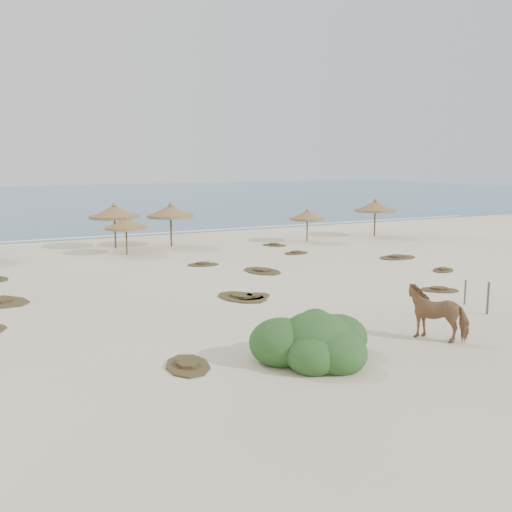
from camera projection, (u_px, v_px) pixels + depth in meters
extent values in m
plane|color=#EFE4C4|center=(311.00, 312.00, 22.05)|extent=(160.00, 160.00, 0.00)
cube|color=#265872|center=(52.00, 198.00, 88.10)|extent=(200.00, 100.00, 0.01)
cube|color=white|center=(135.00, 235.00, 44.95)|extent=(70.00, 0.60, 0.01)
cylinder|color=brown|center=(115.00, 231.00, 37.77)|extent=(0.13, 0.13, 2.30)
cylinder|color=olive|center=(115.00, 217.00, 37.61)|extent=(4.31, 4.31, 0.20)
cone|color=olive|center=(114.00, 211.00, 37.55)|extent=(4.17, 4.17, 0.82)
cone|color=olive|center=(114.00, 204.00, 37.47)|extent=(0.39, 0.39, 0.24)
cylinder|color=brown|center=(127.00, 240.00, 35.28)|extent=(0.10, 0.10, 1.83)
cylinder|color=olive|center=(126.00, 228.00, 35.16)|extent=(3.06, 3.06, 0.16)
cone|color=olive|center=(126.00, 223.00, 35.11)|extent=(2.95, 2.95, 0.65)
cone|color=olive|center=(126.00, 217.00, 35.05)|extent=(0.31, 0.31, 0.19)
cylinder|color=brown|center=(171.00, 230.00, 38.65)|extent=(0.13, 0.13, 2.27)
cylinder|color=olive|center=(171.00, 216.00, 38.49)|extent=(3.63, 3.63, 0.19)
cone|color=olive|center=(171.00, 211.00, 38.43)|extent=(3.51, 3.51, 0.81)
cone|color=olive|center=(170.00, 204.00, 38.35)|extent=(0.39, 0.39, 0.24)
cylinder|color=brown|center=(307.00, 229.00, 40.82)|extent=(0.10, 0.10, 1.82)
cylinder|color=olive|center=(307.00, 219.00, 40.70)|extent=(2.91, 2.91, 0.16)
cone|color=olive|center=(307.00, 215.00, 40.65)|extent=(2.82, 2.82, 0.65)
cone|color=olive|center=(307.00, 209.00, 40.59)|extent=(0.31, 0.31, 0.19)
cylinder|color=brown|center=(375.00, 222.00, 43.84)|extent=(0.13, 0.13, 2.19)
cylinder|color=olive|center=(375.00, 210.00, 43.69)|extent=(4.15, 4.15, 0.19)
cone|color=olive|center=(375.00, 206.00, 43.63)|extent=(4.01, 4.01, 0.78)
cone|color=olive|center=(375.00, 200.00, 43.55)|extent=(0.38, 0.38, 0.23)
imported|color=#8F6141|center=(437.00, 312.00, 18.63)|extent=(1.96, 2.22, 1.74)
cylinder|color=brown|center=(488.00, 298.00, 21.57)|extent=(0.10, 0.10, 1.24)
cylinder|color=brown|center=(465.00, 292.00, 23.04)|extent=(0.09, 0.09, 1.02)
ellipsoid|color=#335A26|center=(316.00, 341.00, 16.50)|extent=(2.23, 2.23, 1.68)
ellipsoid|color=#335A26|center=(338.00, 337.00, 17.26)|extent=(1.79, 1.79, 1.34)
ellipsoid|color=#335A26|center=(281.00, 343.00, 16.50)|extent=(1.90, 1.90, 1.42)
ellipsoid|color=#335A26|center=(338.00, 353.00, 15.94)|extent=(1.68, 1.68, 1.26)
ellipsoid|color=#335A26|center=(313.00, 355.00, 15.84)|extent=(1.56, 1.56, 1.17)
ellipsoid|color=#335A26|center=(316.00, 336.00, 17.72)|extent=(1.34, 1.34, 1.01)
ellipsoid|color=#335A26|center=(315.00, 321.00, 17.07)|extent=(1.01, 1.01, 0.75)
ellipsoid|color=#335A26|center=(304.00, 326.00, 16.37)|extent=(0.89, 0.89, 0.67)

